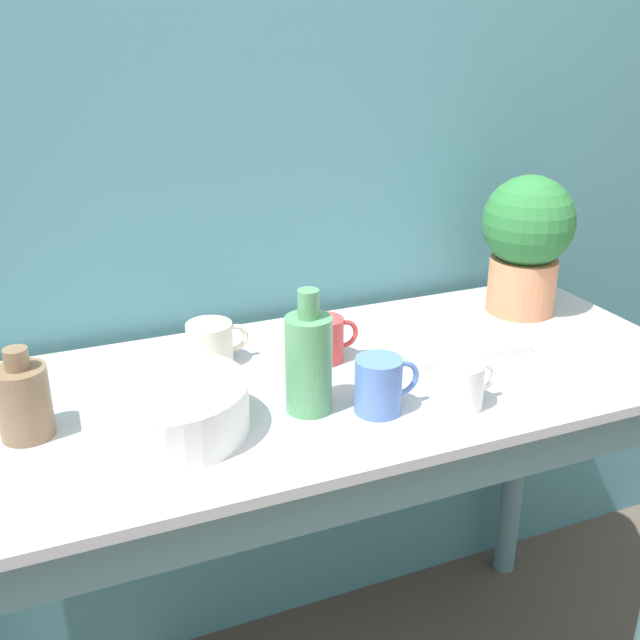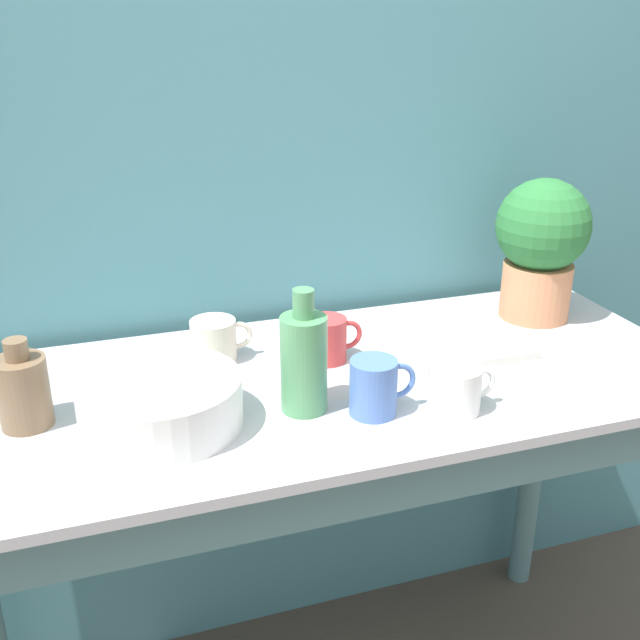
% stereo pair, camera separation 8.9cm
% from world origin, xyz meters
% --- Properties ---
extents(wall_back, '(6.00, 0.05, 2.40)m').
position_xyz_m(wall_back, '(0.00, 0.68, 1.20)').
color(wall_back, teal).
rests_on(wall_back, ground_plane).
extents(counter_table, '(1.49, 0.62, 0.88)m').
position_xyz_m(counter_table, '(0.00, 0.29, 0.71)').
color(counter_table, slate).
rests_on(counter_table, ground_plane).
extents(potted_plant, '(0.20, 0.20, 0.31)m').
position_xyz_m(potted_plant, '(0.56, 0.46, 1.06)').
color(potted_plant, tan).
rests_on(potted_plant, counter_table).
extents(bowl_wash_large, '(0.27, 0.27, 0.09)m').
position_xyz_m(bowl_wash_large, '(-0.30, 0.23, 0.93)').
color(bowl_wash_large, silver).
rests_on(bowl_wash_large, counter_table).
extents(bottle_tall, '(0.08, 0.08, 0.22)m').
position_xyz_m(bottle_tall, '(-0.06, 0.21, 0.98)').
color(bottle_tall, '#4C8C59').
rests_on(bottle_tall, counter_table).
extents(bottle_short, '(0.09, 0.09, 0.16)m').
position_xyz_m(bottle_short, '(-0.52, 0.31, 0.95)').
color(bottle_short, brown).
rests_on(bottle_short, counter_table).
extents(mug_cream, '(0.12, 0.09, 0.08)m').
position_xyz_m(mug_cream, '(-0.17, 0.46, 0.93)').
color(mug_cream, beige).
rests_on(mug_cream, counter_table).
extents(mug_white, '(0.12, 0.09, 0.08)m').
position_xyz_m(mug_white, '(0.19, 0.12, 0.93)').
color(mug_white, white).
rests_on(mug_white, counter_table).
extents(mug_red, '(0.11, 0.08, 0.09)m').
position_xyz_m(mug_red, '(0.04, 0.38, 0.93)').
color(mug_red, '#C63838').
rests_on(mug_red, counter_table).
extents(mug_blue, '(0.12, 0.08, 0.10)m').
position_xyz_m(mug_blue, '(0.05, 0.16, 0.93)').
color(mug_blue, '#4C70B7').
rests_on(mug_blue, counter_table).
extents(tray_board, '(0.25, 0.19, 0.02)m').
position_xyz_m(tray_board, '(0.32, 0.35, 0.89)').
color(tray_board, beige).
rests_on(tray_board, counter_table).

